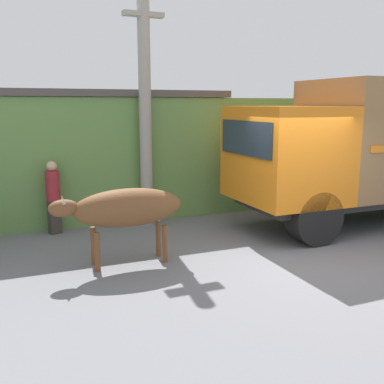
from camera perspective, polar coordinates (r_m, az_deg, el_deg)
ground_plane at (r=8.60m, az=13.49°, el=-7.75°), size 60.00×60.00×0.00m
hillside_embankment at (r=13.68m, az=-1.61°, el=5.65°), size 32.00×5.47×2.89m
building_backdrop at (r=11.49m, az=-13.31°, el=4.83°), size 6.66×2.70×3.06m
cargo_truck at (r=11.12m, az=22.04°, el=5.53°), size 6.38×2.34×3.26m
brown_cow at (r=7.73m, az=-8.44°, el=-2.08°), size 2.26×0.66×1.33m
pedestrian_on_hill at (r=9.94m, az=-17.21°, el=-0.22°), size 0.38×0.38×1.57m
utility_pole at (r=10.19m, az=-5.99°, el=10.96°), size 0.90×0.27×5.25m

